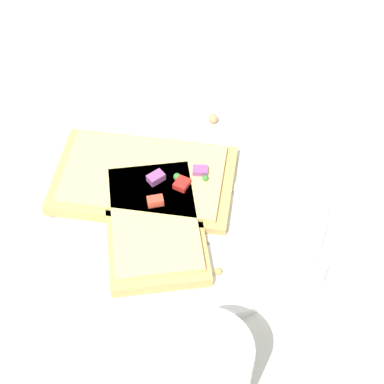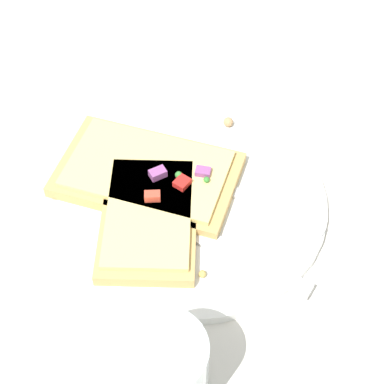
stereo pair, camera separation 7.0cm
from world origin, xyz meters
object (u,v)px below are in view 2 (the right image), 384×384
Objects in this scene: drinking_glass at (164,374)px; pizza_slice_main at (148,173)px; knife at (227,249)px; plate at (192,201)px; pizza_slice_corner at (149,216)px; fork at (229,193)px.

pizza_slice_main is at bearing -162.67° from drinking_glass.
drinking_glass is at bearing 100.36° from knife.
plate is 0.06m from pizza_slice_corner.
pizza_slice_main reaches higher than fork.
pizza_slice_corner reaches higher than fork.
pizza_slice_main is (-0.08, -0.10, 0.01)m from knife.
knife is 1.25× the size of pizza_slice_corner.
plate is 0.04m from fork.
fork is at bearing -62.14° from knife.
fork reaches higher than plate.
fork is 0.09m from pizza_slice_main.
pizza_slice_corner is (0.05, -0.08, 0.01)m from fork.
knife is (0.07, 0.01, -0.00)m from fork.
knife reaches higher than plate.
fork is 1.91× the size of drinking_glass.
plate is at bearing -10.97° from pizza_slice_main.
pizza_slice_main reaches higher than knife.
plate is 0.06m from pizza_slice_main.
knife is 2.12× the size of drinking_glass.
plate is 1.51× the size of fork.
drinking_glass is (0.24, 0.07, 0.03)m from pizza_slice_main.
drinking_glass reaches higher than knife.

